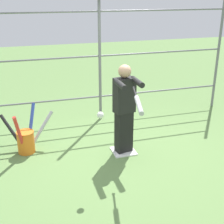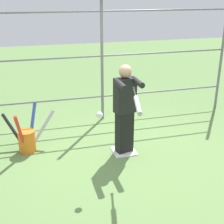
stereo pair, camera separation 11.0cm
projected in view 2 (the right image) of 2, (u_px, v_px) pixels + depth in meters
The scene contains 7 objects.
ground_plane at pixel (124, 152), 5.57m from camera, with size 24.00×24.00×0.00m, color #608447.
home_plate at pixel (124, 151), 5.56m from camera, with size 0.40×0.40×0.02m.
fence_backstop at pixel (102, 56), 6.48m from camera, with size 5.78×0.06×2.82m.
batter at pixel (125, 107), 5.24m from camera, with size 0.40×0.59×1.58m.
baseball_bat_swinging at pixel (137, 103), 4.23m from camera, with size 0.26×0.88×0.12m.
softball_in_flight at pixel (99, 115), 4.33m from camera, with size 0.10×0.10×0.10m.
bat_bucket at pixel (27, 138), 5.52m from camera, with size 0.97×0.74×0.79m.
Camera 2 is at (1.51, 4.69, 2.70)m, focal length 50.00 mm.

